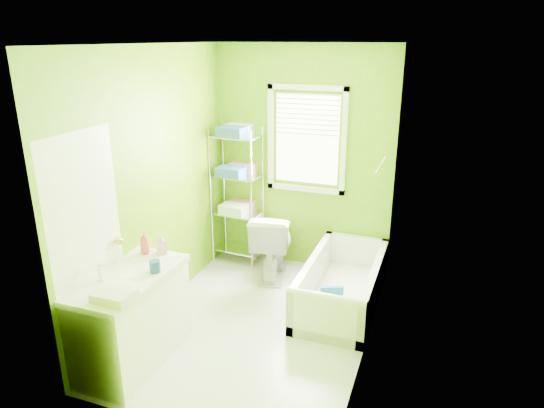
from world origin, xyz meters
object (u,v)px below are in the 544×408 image
(bathtub, at_px, (341,290))
(toilet, at_px, (273,244))
(vanity, at_px, (132,316))
(wire_shelf_unit, at_px, (238,180))

(bathtub, bearing_deg, toilet, 157.38)
(bathtub, xyz_separation_m, vanity, (-1.47, -1.52, 0.27))
(bathtub, distance_m, wire_shelf_unit, 1.79)
(toilet, height_order, wire_shelf_unit, wire_shelf_unit)
(bathtub, bearing_deg, vanity, -134.08)
(bathtub, xyz_separation_m, wire_shelf_unit, (-1.42, 0.63, 0.88))
(toilet, bearing_deg, bathtub, 146.20)
(toilet, relative_size, wire_shelf_unit, 0.47)
(toilet, xyz_separation_m, wire_shelf_unit, (-0.53, 0.26, 0.64))
(vanity, bearing_deg, wire_shelf_unit, 88.65)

